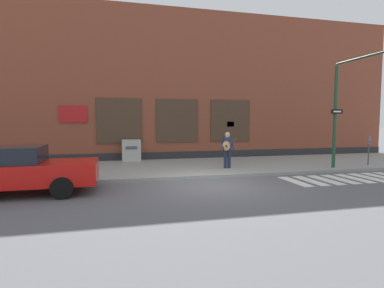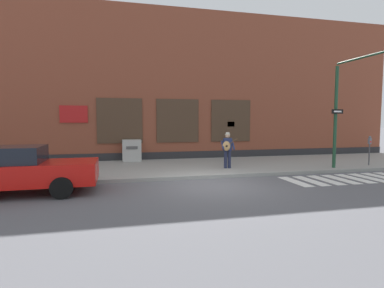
{
  "view_description": "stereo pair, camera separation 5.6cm",
  "coord_description": "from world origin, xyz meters",
  "px_view_note": "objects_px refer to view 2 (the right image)",
  "views": [
    {
      "loc": [
        -3.17,
        -10.22,
        2.33
      ],
      "look_at": [
        -0.38,
        1.43,
        1.39
      ],
      "focal_mm": 28.0,
      "sensor_mm": 36.0,
      "label": 1
    },
    {
      "loc": [
        -3.12,
        -10.23,
        2.33
      ],
      "look_at": [
        -0.38,
        1.43,
        1.39
      ],
      "focal_mm": 28.0,
      "sensor_mm": 36.0,
      "label": 2
    }
  ],
  "objects_px": {
    "parking_meter": "(370,146)",
    "utility_box": "(132,150)",
    "red_car": "(19,170)",
    "traffic_light": "(358,91)",
    "busker": "(227,148)"
  },
  "relations": [
    {
      "from": "parking_meter",
      "to": "utility_box",
      "type": "bearing_deg",
      "value": 159.55
    },
    {
      "from": "red_car",
      "to": "utility_box",
      "type": "height_order",
      "value": "red_car"
    },
    {
      "from": "traffic_light",
      "to": "parking_meter",
      "type": "bearing_deg",
      "value": 35.4
    },
    {
      "from": "busker",
      "to": "utility_box",
      "type": "distance_m",
      "value": 5.48
    },
    {
      "from": "red_car",
      "to": "utility_box",
      "type": "bearing_deg",
      "value": 58.95
    },
    {
      "from": "red_car",
      "to": "traffic_light",
      "type": "bearing_deg",
      "value": 1.58
    },
    {
      "from": "traffic_light",
      "to": "utility_box",
      "type": "xyz_separation_m",
      "value": [
        -9.11,
        5.76,
        -2.82
      ]
    },
    {
      "from": "busker",
      "to": "utility_box",
      "type": "height_order",
      "value": "busker"
    },
    {
      "from": "red_car",
      "to": "parking_meter",
      "type": "relative_size",
      "value": 3.23
    },
    {
      "from": "red_car",
      "to": "traffic_light",
      "type": "distance_m",
      "value": 13.09
    },
    {
      "from": "busker",
      "to": "traffic_light",
      "type": "relative_size",
      "value": 0.34
    },
    {
      "from": "traffic_light",
      "to": "busker",
      "type": "bearing_deg",
      "value": 155.32
    },
    {
      "from": "traffic_light",
      "to": "utility_box",
      "type": "relative_size",
      "value": 4.19
    },
    {
      "from": "red_car",
      "to": "utility_box",
      "type": "xyz_separation_m",
      "value": [
        3.68,
        6.12,
        -0.05
      ]
    },
    {
      "from": "traffic_light",
      "to": "utility_box",
      "type": "distance_m",
      "value": 11.14
    }
  ]
}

